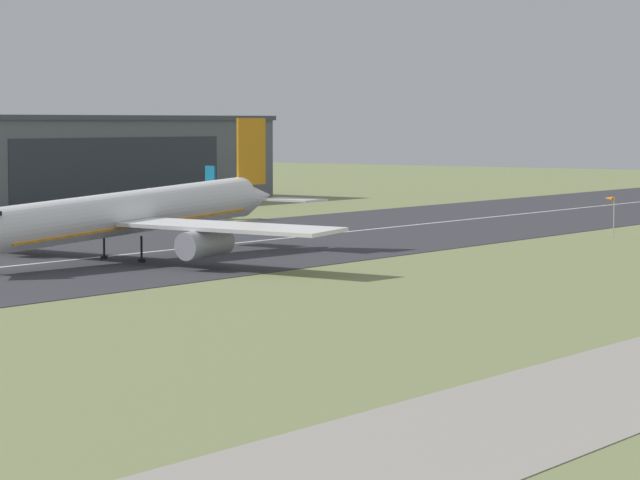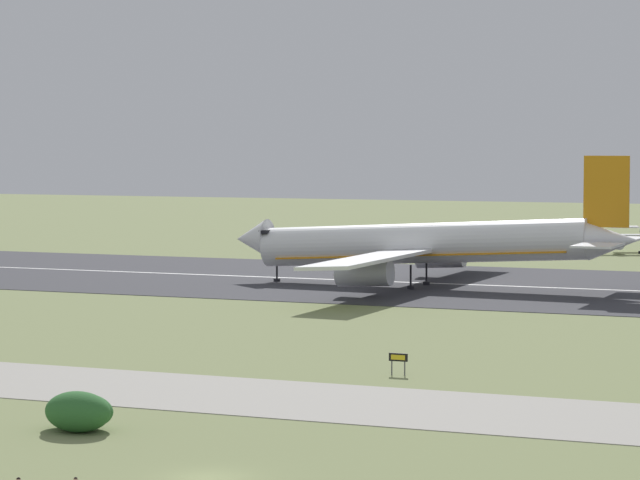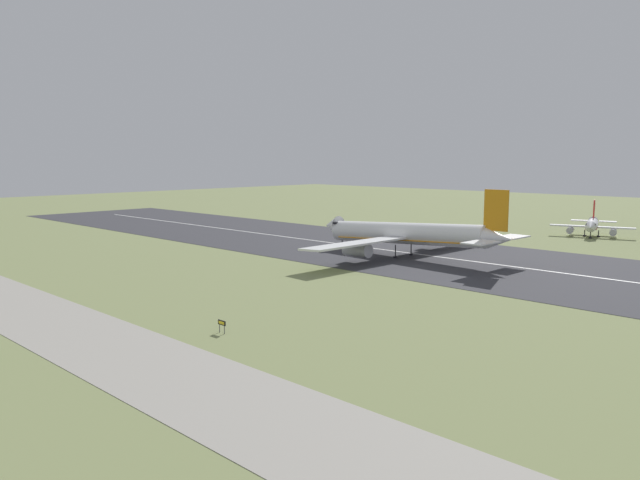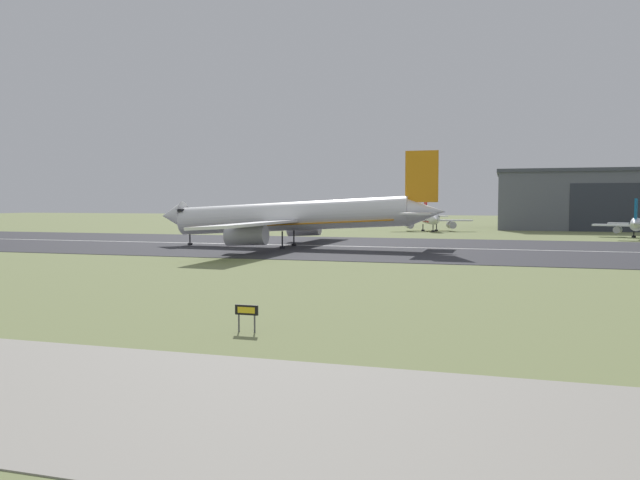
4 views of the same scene
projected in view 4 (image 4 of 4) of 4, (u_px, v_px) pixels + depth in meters
The scene contains 7 objects.
ground_plane at pixel (351, 294), 52.52m from camera, with size 603.23×603.23×0.00m, color #7A8451.
runway_strip at pixel (426, 248), 103.26m from camera, with size 363.23×52.33×0.06m, color #333338.
runway_centreline at pixel (426, 248), 103.26m from camera, with size 326.91×0.70×0.01m, color silver.
taxiway_road at pixel (172, 401), 24.26m from camera, with size 272.42×13.96×0.05m, color gray.
airplane_landing at pixel (292, 217), 104.18m from camera, with size 50.15×57.49×15.69m.
airplane_parked_centre at pixel (430, 219), 161.95m from camera, with size 21.44×17.54×9.85m.
runway_sign at pixel (247, 312), 36.98m from camera, with size 1.45×0.13×1.64m.
Camera 4 is at (12.26, 2.26, 7.78)m, focal length 35.00 mm.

